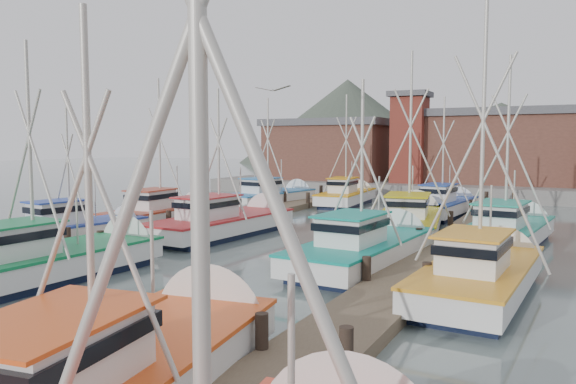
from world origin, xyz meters
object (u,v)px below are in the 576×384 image
at_px(boat_4, 54,261).
at_px(boat_1, 122,372).
at_px(boat_8, 229,223).
at_px(boat_12, 348,196).
at_px(lookout_tower, 409,137).

bearing_deg(boat_4, boat_1, -31.07).
bearing_deg(boat_8, boat_1, -58.14).
distance_m(boat_8, boat_12, 17.07).
height_order(boat_4, boat_12, boat_12).
relative_size(boat_8, boat_12, 1.08).
height_order(lookout_tower, boat_4, lookout_tower).
xyz_separation_m(boat_4, boat_12, (0.56, 28.25, 0.00)).
xyz_separation_m(lookout_tower, boat_8, (-2.46, -27.35, -4.87)).
relative_size(lookout_tower, boat_12, 0.90).
distance_m(lookout_tower, boat_12, 11.58).
height_order(boat_8, boat_12, boat_12).
bearing_deg(boat_12, boat_8, -95.43).
distance_m(lookout_tower, boat_1, 45.64).
bearing_deg(boat_4, boat_8, 91.81).
bearing_deg(lookout_tower, boat_1, -81.59).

